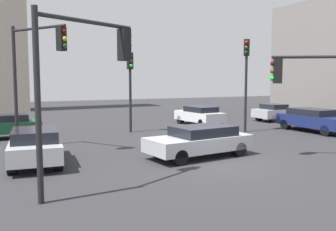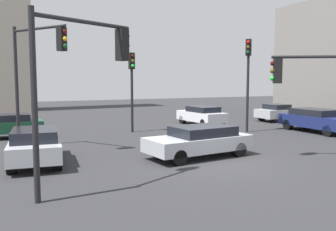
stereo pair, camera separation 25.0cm
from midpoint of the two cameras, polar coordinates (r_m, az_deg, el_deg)
ground_plane at (r=14.34m, az=8.37°, el=-7.49°), size 91.63×91.63×0.00m
traffic_light_0 at (r=10.81m, az=-12.48°, el=7.72°), size 3.17×1.61×5.09m
traffic_light_1 at (r=22.50m, az=-5.36°, el=6.04°), size 0.32×0.46×4.88m
traffic_light_2 at (r=17.55m, az=-19.47°, el=8.07°), size 2.01×3.03×5.72m
traffic_light_3 at (r=23.04m, az=12.73°, el=7.23°), size 0.47×0.47×5.70m
traffic_light_4 at (r=15.82m, az=24.12°, el=4.98°), size 3.81×2.50×4.50m
car_1 at (r=24.51m, az=22.53°, el=-0.60°), size 2.05×4.78×1.43m
car_2 at (r=15.35m, az=5.43°, el=-3.92°), size 4.66×2.40×1.30m
car_3 at (r=22.03m, az=-23.86°, el=-1.42°), size 4.03×1.79×1.33m
car_4 at (r=14.97m, az=-19.66°, el=-4.34°), size 2.28×4.44×1.37m
car_6 at (r=26.21m, az=5.56°, el=0.07°), size 2.03×4.15×1.35m
car_7 at (r=30.15m, az=17.79°, el=0.55°), size 4.32×2.03×1.34m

